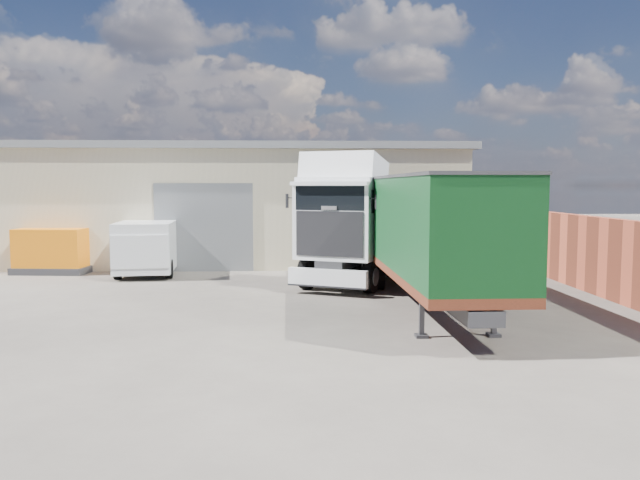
{
  "coord_description": "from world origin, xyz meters",
  "views": [
    {
      "loc": [
        1.79,
        -15.5,
        3.5
      ],
      "look_at": [
        2.48,
        3.0,
        1.89
      ],
      "focal_mm": 35.0,
      "sensor_mm": 36.0,
      "label": 1
    }
  ],
  "objects_px": {
    "tractor_unit": "(350,230)",
    "panel_van": "(149,246)",
    "box_trailer": "(424,227)",
    "orange_skip": "(54,253)"
  },
  "relations": [
    {
      "from": "box_trailer",
      "to": "orange_skip",
      "type": "relative_size",
      "value": 3.78
    },
    {
      "from": "tractor_unit",
      "to": "box_trailer",
      "type": "bearing_deg",
      "value": -41.31
    },
    {
      "from": "tractor_unit",
      "to": "panel_van",
      "type": "relative_size",
      "value": 1.36
    },
    {
      "from": "panel_van",
      "to": "orange_skip",
      "type": "height_order",
      "value": "panel_van"
    },
    {
      "from": "panel_van",
      "to": "tractor_unit",
      "type": "bearing_deg",
      "value": -28.93
    },
    {
      "from": "tractor_unit",
      "to": "panel_van",
      "type": "distance_m",
      "value": 8.55
    },
    {
      "from": "panel_van",
      "to": "orange_skip",
      "type": "distance_m",
      "value": 3.88
    },
    {
      "from": "tractor_unit",
      "to": "panel_van",
      "type": "bearing_deg",
      "value": -179.58
    },
    {
      "from": "tractor_unit",
      "to": "panel_van",
      "type": "xyz_separation_m",
      "value": [
        -7.8,
        3.39,
        -0.86
      ]
    },
    {
      "from": "tractor_unit",
      "to": "box_trailer",
      "type": "xyz_separation_m",
      "value": [
        1.79,
        -3.88,
        0.37
      ]
    }
  ]
}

